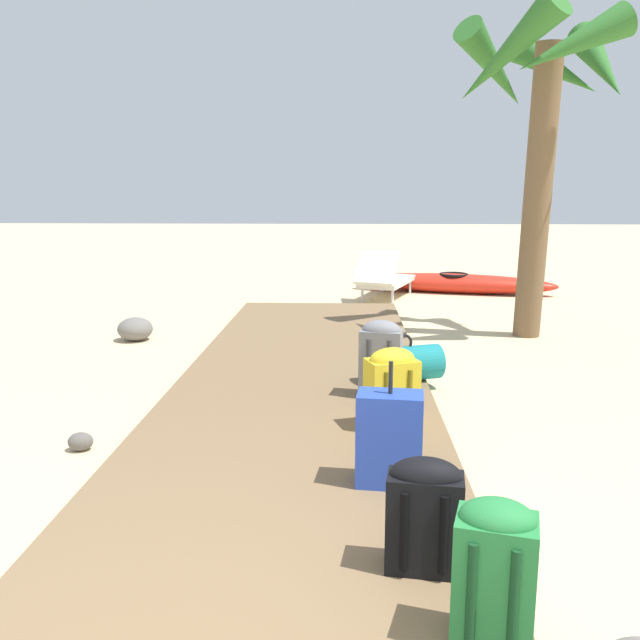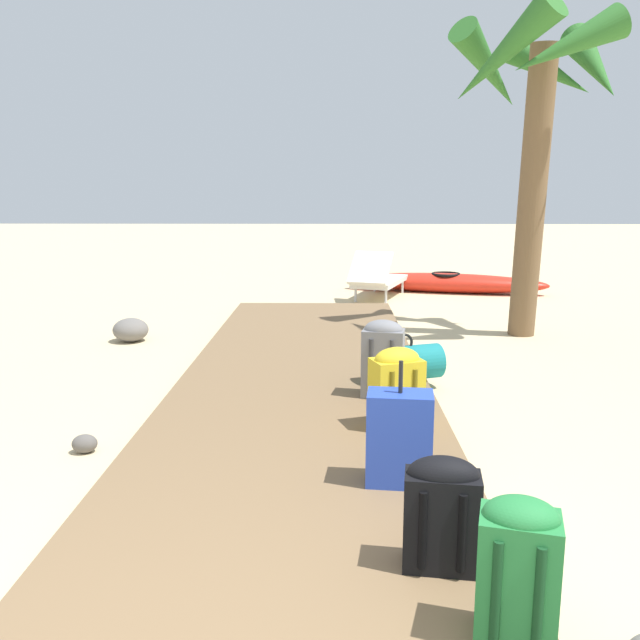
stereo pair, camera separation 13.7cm
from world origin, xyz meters
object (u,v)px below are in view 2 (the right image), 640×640
at_px(kayak, 445,283).
at_px(backpack_grey, 383,356).
at_px(backpack_green, 518,567).
at_px(backpack_yellow, 397,385).
at_px(backpack_black, 442,510).
at_px(suitcase_blue, 399,438).
at_px(palm_tree_far_right, 536,100).
at_px(lounge_chair, 378,278).
at_px(duffel_bag_teal, 404,363).

bearing_deg(kayak, backpack_grey, -104.19).
xyz_separation_m(backpack_green, kayak, (1.27, 8.96, -0.21)).
height_order(backpack_yellow, backpack_black, backpack_yellow).
height_order(suitcase_blue, backpack_green, suitcase_blue).
bearing_deg(palm_tree_far_right, backpack_black, -109.55).
height_order(palm_tree_far_right, lounge_chair, palm_tree_far_right).
xyz_separation_m(suitcase_blue, duffel_bag_teal, (0.25, 2.05, -0.11)).
bearing_deg(lounge_chair, backpack_green, -90.55).
distance_m(lounge_chair, kayak, 1.40).
bearing_deg(lounge_chair, backpack_grey, -93.57).
bearing_deg(palm_tree_far_right, suitcase_blue, -114.25).
distance_m(suitcase_blue, backpack_green, 1.35).
bearing_deg(kayak, palm_tree_far_right, -84.94).
relative_size(backpack_yellow, backpack_green, 1.01).
distance_m(backpack_yellow, kayak, 6.90).
distance_m(backpack_yellow, lounge_chair, 6.04).
bearing_deg(suitcase_blue, duffel_bag_teal, 83.09).
xyz_separation_m(backpack_black, lounge_chair, (0.27, 7.79, -0.02)).
bearing_deg(palm_tree_far_right, duffel_bag_teal, -127.63).
distance_m(backpack_grey, lounge_chair, 5.36).
xyz_separation_m(duffel_bag_teal, backpack_black, (-0.15, -2.90, 0.11)).
bearing_deg(palm_tree_far_right, backpack_grey, -125.72).
xyz_separation_m(backpack_yellow, backpack_black, (0.02, -1.75, -0.03)).
distance_m(backpack_yellow, backpack_black, 1.76).
xyz_separation_m(backpack_green, palm_tree_far_right, (1.58, 5.47, 2.30)).
xyz_separation_m(duffel_bag_teal, lounge_chair, (0.12, 4.89, 0.10)).
height_order(suitcase_blue, palm_tree_far_right, palm_tree_far_right).
bearing_deg(backpack_green, backpack_black, 112.09).
bearing_deg(kayak, lounge_chair, -149.50).
relative_size(suitcase_blue, backpack_green, 1.27).
distance_m(duffel_bag_teal, palm_tree_far_right, 3.61).
bearing_deg(duffel_bag_teal, backpack_yellow, -98.76).
xyz_separation_m(duffel_bag_teal, backpack_grey, (-0.22, -0.45, 0.17)).
relative_size(suitcase_blue, backpack_grey, 1.14).
relative_size(backpack_black, backpack_grey, 0.82).
distance_m(backpack_yellow, backpack_grey, 0.69).
distance_m(backpack_grey, kayak, 6.24).
distance_m(backpack_black, kayak, 8.62).
height_order(backpack_green, kayak, backpack_green).
height_order(suitcase_blue, backpack_grey, suitcase_blue).
distance_m(duffel_bag_teal, kayak, 5.75).
xyz_separation_m(backpack_black, backpack_green, (0.19, -0.47, 0.02)).
bearing_deg(backpack_black, backpack_green, -67.91).
distance_m(backpack_grey, backpack_green, 2.93).
relative_size(duffel_bag_teal, backpack_black, 1.42).
distance_m(suitcase_blue, backpack_black, 0.85).
relative_size(backpack_yellow, backpack_black, 1.10).
bearing_deg(kayak, backpack_yellow, -102.46).
distance_m(duffel_bag_teal, backpack_grey, 0.53).
distance_m(backpack_green, palm_tree_far_right, 6.14).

